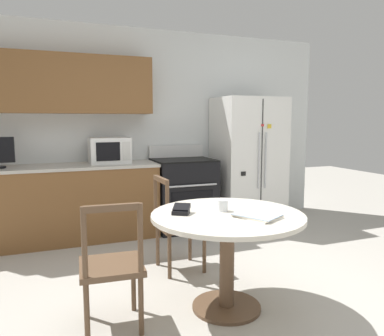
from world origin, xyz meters
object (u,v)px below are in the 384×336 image
at_px(dining_chair_left, 112,267).
at_px(wallet, 181,210).
at_px(microwave, 110,150).
at_px(oven_range, 183,193).
at_px(refrigerator, 248,161).
at_px(dining_chair_far, 177,225).
at_px(candle_glass, 223,206).

distance_m(dining_chair_left, wallet, 0.63).
bearing_deg(microwave, oven_range, -4.21).
bearing_deg(dining_chair_left, refrigerator, 47.08).
distance_m(refrigerator, dining_chair_left, 3.05).
height_order(oven_range, dining_chair_far, oven_range).
height_order(dining_chair_left, dining_chair_far, same).
xyz_separation_m(refrigerator, microwave, (-1.87, 0.10, 0.19)).
height_order(refrigerator, candle_glass, refrigerator).
distance_m(dining_chair_far, wallet, 0.83).
xyz_separation_m(dining_chair_left, wallet, (0.53, 0.08, 0.33)).
bearing_deg(oven_range, microwave, 175.79).
xyz_separation_m(microwave, wallet, (0.19, -2.08, -0.29)).
height_order(candle_glass, wallet, candle_glass).
distance_m(oven_range, wallet, 2.16).
xyz_separation_m(oven_range, dining_chair_left, (-1.27, -2.09, -0.03)).
bearing_deg(candle_glass, refrigerator, 55.93).
xyz_separation_m(oven_range, wallet, (-0.74, -2.01, 0.30)).
relative_size(dining_chair_left, candle_glass, 10.51).
height_order(dining_chair_left, wallet, dining_chair_left).
xyz_separation_m(microwave, dining_chair_left, (-0.34, -2.16, -0.62)).
xyz_separation_m(refrigerator, oven_range, (-0.94, 0.03, -0.39)).
xyz_separation_m(refrigerator, candle_glass, (-1.36, -2.01, -0.09)).
relative_size(dining_chair_left, wallet, 5.29).
distance_m(oven_range, microwave, 1.10).
height_order(microwave, candle_glass, microwave).
xyz_separation_m(candle_glass, wallet, (-0.32, 0.04, -0.01)).
height_order(oven_range, microwave, microwave).
relative_size(dining_chair_far, candle_glass, 10.51).
relative_size(refrigerator, candle_glass, 20.09).
bearing_deg(dining_chair_left, microwave, 85.24).
distance_m(refrigerator, microwave, 1.88).
relative_size(refrigerator, wallet, 10.10).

